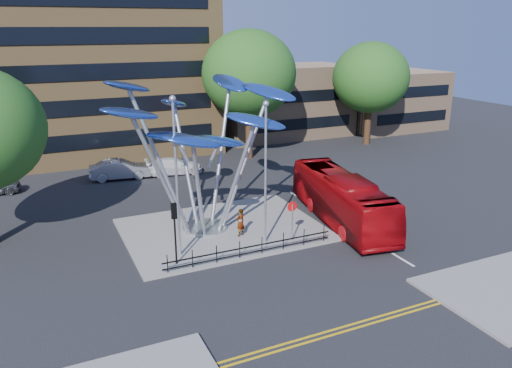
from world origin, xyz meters
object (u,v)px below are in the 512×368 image
street_lamp_left (176,164)px  parked_car_right (174,166)px  tree_far (371,78)px  traffic_light_island (174,221)px  leaf_sculpture (199,122)px  red_bus (342,199)px  no_entry_sign_island (292,214)px  pedestrian (240,222)px  parked_car_mid (120,169)px  tree_right (249,74)px  street_lamp_right (266,161)px

street_lamp_left → parked_car_right: street_lamp_left is taller
tree_far → traffic_light_island: bearing=-144.2°
leaf_sculpture → red_bus: size_ratio=1.12×
no_entry_sign_island → parked_car_right: size_ratio=0.50×
pedestrian → parked_car_mid: size_ratio=0.35×
traffic_light_island → pedestrian: 5.22m
tree_far → pedestrian: tree_far is taller
pedestrian → parked_car_right: size_ratio=0.36×
red_bus → pedestrian: red_bus is taller
tree_far → street_lamp_left: bearing=-145.1°
tree_right → traffic_light_island: (-13.00, -19.50, -5.42)m
street_lamp_right → pedestrian: size_ratio=4.81×
traffic_light_island → no_entry_sign_island: 7.05m
parked_car_right → tree_right: bearing=-68.7°
tree_far → red_bus: size_ratio=0.95×
traffic_light_island → red_bus: bearing=8.4°
parked_car_mid → pedestrian: bearing=-157.2°
tree_far → parked_car_mid: bearing=-175.8°
pedestrian → parked_car_mid: (-4.29, 15.55, -0.19)m
no_entry_sign_island → leaf_sculpture: bearing=134.3°
leaf_sculpture → street_lamp_right: leaf_sculpture is taller
leaf_sculpture → street_lamp_right: (2.57, -3.68, -1.78)m
red_bus → street_lamp_right: bearing=-159.4°
traffic_light_island → no_entry_sign_island: traffic_light_island is taller
street_lamp_left → red_bus: street_lamp_left is taller
street_lamp_left → pedestrian: size_ratio=5.10×
street_lamp_right → no_entry_sign_island: size_ratio=3.39×
traffic_light_island → parked_car_mid: traffic_light_island is taller
tree_far → no_entry_sign_island: tree_far is taller
street_lamp_right → parked_car_mid: bearing=107.1°
street_lamp_right → red_bus: street_lamp_right is taller
leaf_sculpture → parked_car_right: size_ratio=2.62×
traffic_light_island → leaf_sculpture: bearing=55.0°
street_lamp_left → traffic_light_island: (-0.50, -1.00, -2.74)m
leaf_sculpture → tree_far: bearing=32.5°
leaf_sculpture → red_bus: bearing=-15.9°
traffic_light_island → pedestrian: (4.56, 1.98, -1.60)m
parked_car_mid → red_bus: bearing=-137.0°
parked_car_mid → parked_car_right: parked_car_mid is taller
leaf_sculpture → parked_car_mid: leaf_sculpture is taller
parked_car_mid → parked_car_right: (4.50, -0.48, -0.12)m
no_entry_sign_island → parked_car_right: 17.21m
tree_far → pedestrian: 29.11m
parked_car_mid → street_lamp_left: bearing=-171.9°
red_bus → parked_car_mid: bearing=135.0°
street_lamp_right → no_entry_sign_island: (1.50, -0.48, -3.28)m
leaf_sculpture → parked_car_right: (1.84, 12.86, -6.17)m
tree_right → parked_car_mid: (-12.73, -1.98, -7.22)m
leaf_sculpture → red_bus: leaf_sculpture is taller
parked_car_mid → leaf_sculpture: bearing=-161.4°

